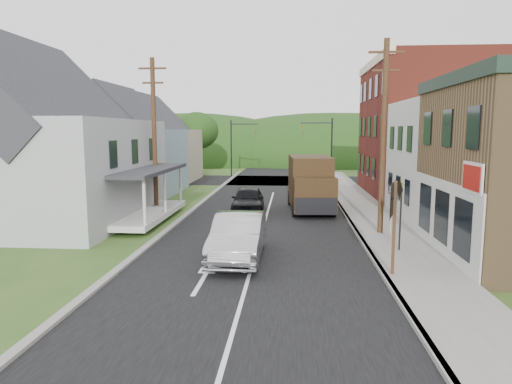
% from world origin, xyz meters
% --- Properties ---
extents(ground, '(120.00, 120.00, 0.00)m').
position_xyz_m(ground, '(0.00, 0.00, 0.00)').
color(ground, '#2D4719').
rests_on(ground, ground).
extents(road, '(9.00, 90.00, 0.02)m').
position_xyz_m(road, '(0.00, 10.00, 0.00)').
color(road, black).
rests_on(road, ground).
extents(cross_road, '(60.00, 9.00, 0.02)m').
position_xyz_m(cross_road, '(0.00, 27.00, 0.00)').
color(cross_road, black).
rests_on(cross_road, ground).
extents(sidewalk_right, '(2.80, 55.00, 0.15)m').
position_xyz_m(sidewalk_right, '(5.90, 8.00, 0.07)').
color(sidewalk_right, slate).
rests_on(sidewalk_right, ground).
extents(curb_right, '(0.20, 55.00, 0.15)m').
position_xyz_m(curb_right, '(4.55, 8.00, 0.07)').
color(curb_right, slate).
rests_on(curb_right, ground).
extents(curb_left, '(0.30, 55.00, 0.12)m').
position_xyz_m(curb_left, '(-4.65, 8.00, 0.06)').
color(curb_left, slate).
rests_on(curb_left, ground).
extents(storefront_white, '(8.00, 7.00, 6.50)m').
position_xyz_m(storefront_white, '(11.30, 7.50, 3.25)').
color(storefront_white, silver).
rests_on(storefront_white, ground).
extents(storefront_red, '(8.00, 12.00, 10.00)m').
position_xyz_m(storefront_red, '(11.30, 17.00, 5.00)').
color(storefront_red, maroon).
rests_on(storefront_red, ground).
extents(house_gray, '(10.20, 12.24, 8.35)m').
position_xyz_m(house_gray, '(-12.00, 6.00, 4.23)').
color(house_gray, '#AFB1B4').
rests_on(house_gray, ground).
extents(house_blue, '(7.14, 8.16, 7.28)m').
position_xyz_m(house_blue, '(-11.00, 17.00, 3.69)').
color(house_blue, '#849FB4').
rests_on(house_blue, ground).
extents(house_cream, '(7.14, 8.16, 7.28)m').
position_xyz_m(house_cream, '(-11.50, 26.00, 3.69)').
color(house_cream, '#B4A48C').
rests_on(house_cream, ground).
extents(utility_pole_right, '(1.60, 0.26, 9.00)m').
position_xyz_m(utility_pole_right, '(5.60, 3.50, 4.66)').
color(utility_pole_right, '#472D19').
rests_on(utility_pole_right, ground).
extents(utility_pole_left, '(1.60, 0.26, 9.00)m').
position_xyz_m(utility_pole_left, '(-6.50, 8.00, 4.66)').
color(utility_pole_left, '#472D19').
rests_on(utility_pole_left, ground).
extents(traffic_signal_right, '(2.87, 0.20, 6.00)m').
position_xyz_m(traffic_signal_right, '(4.30, 23.50, 3.76)').
color(traffic_signal_right, black).
rests_on(traffic_signal_right, ground).
extents(traffic_signal_left, '(2.87, 0.20, 6.00)m').
position_xyz_m(traffic_signal_left, '(-4.30, 30.50, 3.76)').
color(traffic_signal_left, black).
rests_on(traffic_signal_left, ground).
extents(tree_left_b, '(4.80, 4.80, 6.94)m').
position_xyz_m(tree_left_b, '(-17.00, 12.00, 4.88)').
color(tree_left_b, '#382616').
rests_on(tree_left_b, ground).
extents(tree_left_c, '(5.80, 5.80, 8.41)m').
position_xyz_m(tree_left_c, '(-19.00, 20.00, 5.94)').
color(tree_left_c, '#382616').
rests_on(tree_left_c, ground).
extents(tree_left_d, '(4.80, 4.80, 6.94)m').
position_xyz_m(tree_left_d, '(-9.00, 32.00, 4.88)').
color(tree_left_d, '#382616').
rests_on(tree_left_d, ground).
extents(forested_ridge, '(90.00, 30.00, 16.00)m').
position_xyz_m(forested_ridge, '(0.00, 55.00, 0.00)').
color(forested_ridge, '#183810').
rests_on(forested_ridge, ground).
extents(silver_sedan, '(1.84, 5.23, 1.72)m').
position_xyz_m(silver_sedan, '(-0.60, -0.98, 0.86)').
color(silver_sedan, '#B4B3B9').
rests_on(silver_sedan, ground).
extents(dark_sedan, '(2.08, 4.71, 1.58)m').
position_xyz_m(dark_sedan, '(-1.16, 8.89, 0.79)').
color(dark_sedan, black).
rests_on(dark_sedan, ground).
extents(delivery_van, '(2.80, 6.10, 3.33)m').
position_xyz_m(delivery_van, '(2.59, 9.98, 1.69)').
color(delivery_van, black).
rests_on(delivery_van, ground).
extents(route_sign_cluster, '(0.59, 1.73, 3.14)m').
position_xyz_m(route_sign_cluster, '(4.76, -2.86, 2.18)').
color(route_sign_cluster, '#472D19').
rests_on(route_sign_cluster, sidewalk_right).
extents(warning_sign, '(0.16, 0.79, 2.88)m').
position_xyz_m(warning_sign, '(5.73, 0.30, 1.99)').
color(warning_sign, black).
rests_on(warning_sign, sidewalk_right).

